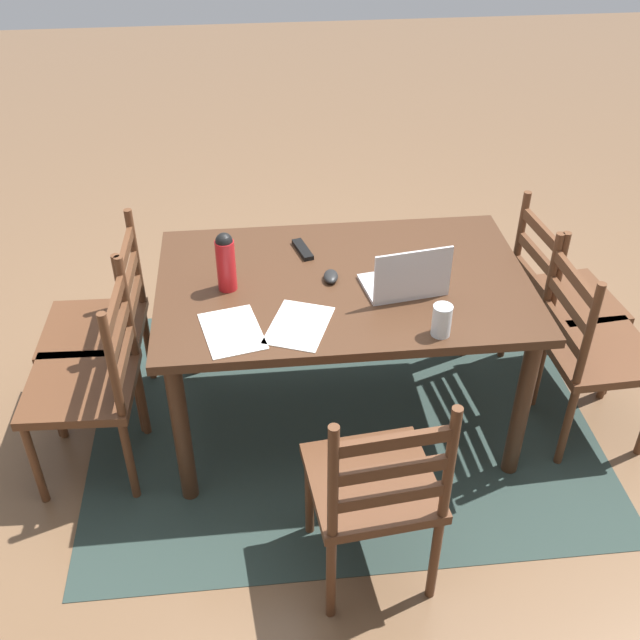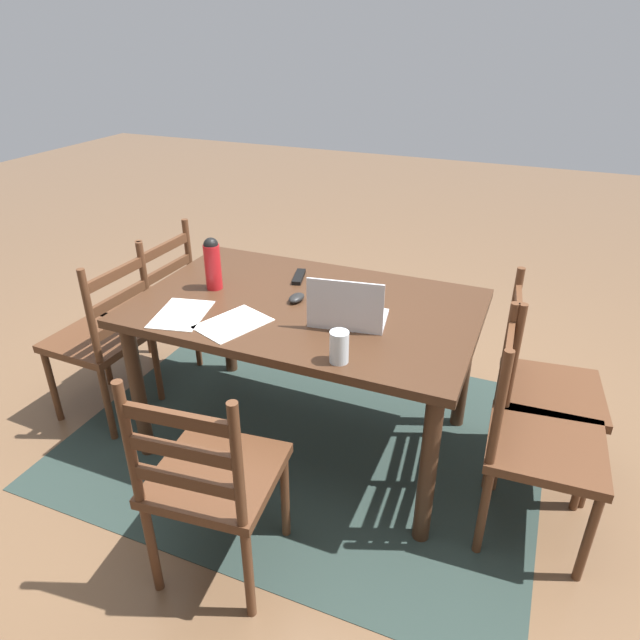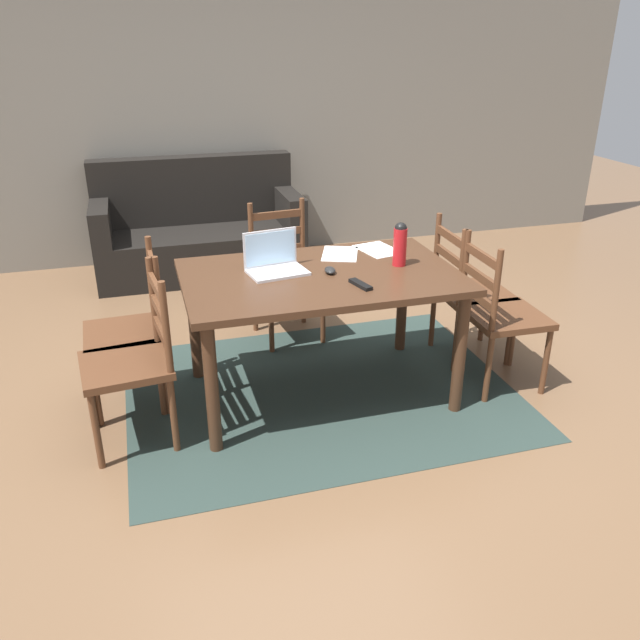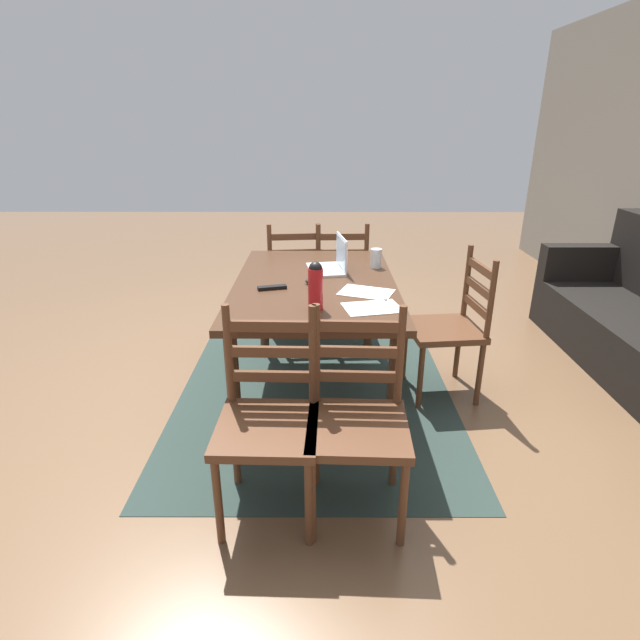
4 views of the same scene
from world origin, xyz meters
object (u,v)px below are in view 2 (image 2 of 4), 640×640
(dining_table, at_px, (306,322))
(chair_right_near, at_px, (151,307))
(chair_far_head, at_px, (212,479))
(laptop, at_px, (347,312))
(chair_left_near, at_px, (542,388))
(drinking_glass, at_px, (339,347))
(computer_mouse, at_px, (296,298))
(tv_remote, at_px, (299,277))
(chair_right_far, at_px, (104,338))
(water_bottle, at_px, (213,262))
(chair_left_far, at_px, (535,441))

(dining_table, distance_m, chair_right_near, 1.10)
(chair_far_head, xyz_separation_m, laptop, (-0.24, -0.75, 0.37))
(chair_far_head, xyz_separation_m, chair_left_near, (-1.06, -1.06, 0.00))
(drinking_glass, bearing_deg, chair_right_near, -23.57)
(chair_right_near, bearing_deg, drinking_glass, 156.43)
(computer_mouse, bearing_deg, tv_remote, -61.66)
(chair_far_head, height_order, laptop, laptop)
(laptop, xyz_separation_m, drinking_glass, (-0.07, 0.29, 0.01))
(chair_far_head, bearing_deg, chair_right_near, -44.73)
(chair_right_far, height_order, water_bottle, water_bottle)
(water_bottle, bearing_deg, drinking_glass, 153.48)
(chair_right_near, height_order, drinking_glass, chair_right_near)
(dining_table, relative_size, chair_left_near, 1.63)
(chair_right_far, height_order, drinking_glass, chair_right_far)
(chair_left_near, distance_m, computer_mouse, 1.18)
(chair_left_near, height_order, chair_left_far, same)
(chair_far_head, height_order, chair_left_near, same)
(dining_table, bearing_deg, computer_mouse, -9.80)
(tv_remote, bearing_deg, chair_far_head, 82.97)
(chair_left_far, relative_size, computer_mouse, 9.50)
(chair_right_far, relative_size, tv_remote, 5.59)
(chair_right_near, bearing_deg, water_bottle, 160.68)
(chair_far_head, distance_m, chair_left_near, 1.50)
(laptop, relative_size, tv_remote, 2.06)
(chair_left_far, height_order, drinking_glass, chair_left_far)
(laptop, bearing_deg, chair_far_head, 72.52)
(chair_far_head, distance_m, chair_right_near, 1.50)
(chair_left_near, distance_m, tv_remote, 1.26)
(dining_table, bearing_deg, tv_remote, -59.09)
(water_bottle, bearing_deg, chair_left_near, -172.56)
(chair_far_head, height_order, computer_mouse, chair_far_head)
(laptop, bearing_deg, computer_mouse, -22.67)
(chair_left_near, distance_m, chair_left_far, 0.39)
(water_bottle, distance_m, computer_mouse, 0.44)
(chair_left_far, bearing_deg, dining_table, -10.57)
(chair_left_near, xyz_separation_m, laptop, (0.82, 0.31, 0.37))
(dining_table, xyz_separation_m, tv_remote, (0.15, -0.25, 0.10))
(chair_right_near, distance_m, chair_left_far, 2.16)
(chair_right_far, distance_m, chair_left_far, 2.13)
(chair_right_near, xyz_separation_m, water_bottle, (-0.58, 0.20, 0.44))
(drinking_glass, xyz_separation_m, tv_remote, (0.46, -0.66, -0.05))
(chair_left_near, xyz_separation_m, computer_mouse, (1.12, 0.18, 0.33))
(chair_right_far, relative_size, laptop, 2.71)
(computer_mouse, height_order, tv_remote, computer_mouse)
(chair_left_far, bearing_deg, computer_mouse, -10.54)
(dining_table, distance_m, tv_remote, 0.31)
(chair_right_near, distance_m, chair_right_far, 0.39)
(chair_right_far, xyz_separation_m, drinking_glass, (-1.38, 0.21, 0.37))
(chair_left_near, relative_size, chair_left_far, 1.00)
(chair_right_near, bearing_deg, dining_table, 169.58)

